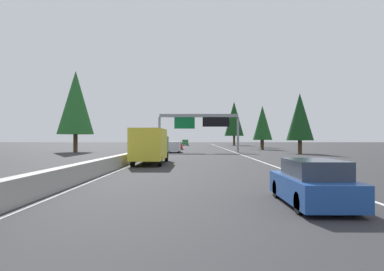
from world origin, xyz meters
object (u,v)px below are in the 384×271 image
conifer_right_mid (262,123)px  conifer_right_near (300,117)px  conifer_right_distant (234,119)px  pickup_distant_a (185,143)px  sedan_mid_left (313,184)px  sign_gantry_overhead (200,122)px  minivan_far_right (174,146)px  conifer_right_far (262,126)px  conifer_left_near (76,103)px  box_truck_mid_right (151,145)px  sedan_far_center (178,146)px

conifer_right_mid → conifer_right_near: bearing=-174.8°
conifer_right_mid → conifer_right_distant: (43.03, 0.97, 3.27)m
pickup_distant_a → conifer_right_distant: conifer_right_distant is taller
conifer_right_mid → sedan_mid_left: bearing=170.9°
sign_gantry_overhead → minivan_far_right: bearing=95.3°
conifer_right_far → conifer_right_distant: (27.64, 3.64, 3.29)m
minivan_far_right → conifer_left_near: conifer_left_near is taller
box_truck_mid_right → conifer_right_far: 58.52m
pickup_distant_a → conifer_right_far: conifer_right_far is taller
sedan_mid_left → conifer_right_distant: 101.72m
sedan_mid_left → conifer_right_distant: conifer_right_distant is taller
pickup_distant_a → conifer_right_far: (-26.51, -19.23, 4.31)m
sedan_mid_left → conifer_right_distant: bearing=-4.7°
box_truck_mid_right → conifer_left_near: conifer_left_near is taller
minivan_far_right → conifer_right_mid: 22.49m
sedan_far_center → sedan_mid_left: bearing=-172.9°
conifer_right_mid → conifer_left_near: conifer_left_near is taller
sign_gantry_overhead → conifer_right_mid: (14.22, -12.47, 0.45)m
sedan_far_center → conifer_right_distant: size_ratio=0.31×
sedan_mid_left → sign_gantry_overhead: bearing=4.2°
conifer_right_near → conifer_right_mid: size_ratio=1.00×
box_truck_mid_right → sedan_far_center: (41.07, -0.15, -0.93)m
sedan_mid_left → minivan_far_right: (43.45, 7.28, 0.27)m
sedan_far_center → conifer_right_distant: bearing=-20.7°
conifer_right_distant → conifer_left_near: conifer_right_distant is taller
sedan_mid_left → minivan_far_right: bearing=9.5°
sign_gantry_overhead → box_truck_mid_right: 26.01m
pickup_distant_a → sedan_mid_left: bearing=-175.8°
pickup_distant_a → sedan_far_center: (-40.48, 0.16, -0.23)m
conifer_right_mid → minivan_far_right: bearing=131.4°
sign_gantry_overhead → pickup_distant_a: (56.12, 4.09, -3.88)m
sedan_far_center → conifer_left_near: 22.76m
sign_gantry_overhead → minivan_far_right: sign_gantry_overhead is taller
box_truck_mid_right → conifer_right_distant: size_ratio=0.61×
conifer_right_distant → conifer_left_near: (-56.53, 31.34, -0.59)m
conifer_right_mid → conifer_right_far: conifer_right_mid is taller
sedan_far_center → conifer_right_distant: 45.18m
box_truck_mid_right → conifer_right_mid: size_ratio=0.98×
box_truck_mid_right → sedan_far_center: 41.08m
conifer_right_mid → conifer_right_distant: conifer_right_distant is taller
minivan_far_right → conifer_right_near: conifer_right_near is taller
minivan_far_right → sedan_mid_left: bearing=-170.5°
conifer_right_far → conifer_left_near: 45.45m
sedan_mid_left → conifer_right_mid: bearing=-9.1°
sedan_far_center → conifer_right_near: bearing=-138.0°
conifer_right_near → sign_gantry_overhead: bearing=71.0°
conifer_right_near → conifer_right_far: (34.49, -0.92, -0.03)m
sign_gantry_overhead → conifer_right_far: 33.26m
sedan_far_center → conifer_right_distant: (41.61, -15.75, 7.83)m
sedan_far_center → box_truck_mid_right: bearing=179.8°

